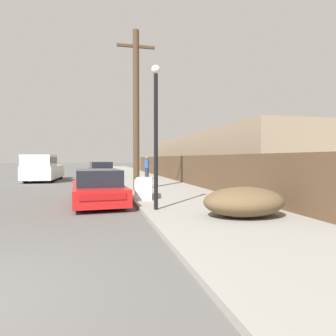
% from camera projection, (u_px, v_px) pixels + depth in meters
% --- Properties ---
extents(sidewalk_curb, '(4.20, 63.00, 0.12)m').
position_uv_depth(sidewalk_curb, '(135.00, 176.00, 27.18)').
color(sidewalk_curb, gray).
rests_on(sidewalk_curb, ground).
extents(discarded_fridge, '(0.93, 1.76, 0.78)m').
position_uv_depth(discarded_fridge, '(144.00, 188.00, 11.53)').
color(discarded_fridge, white).
rests_on(discarded_fridge, sidewalk_curb).
extents(parked_sports_car_red, '(2.04, 4.81, 1.24)m').
position_uv_depth(parked_sports_car_red, '(98.00, 188.00, 10.86)').
color(parked_sports_car_red, red).
rests_on(parked_sports_car_red, ground).
extents(car_parked_mid, '(2.17, 4.79, 1.36)m').
position_uv_depth(car_parked_mid, '(101.00, 171.00, 23.89)').
color(car_parked_mid, '#5B1E19').
rests_on(car_parked_mid, ground).
extents(pickup_truck, '(2.22, 5.91, 1.89)m').
position_uv_depth(pickup_truck, '(43.00, 168.00, 21.40)').
color(pickup_truck, silver).
rests_on(pickup_truck, ground).
extents(utility_pole, '(1.80, 0.30, 7.57)m').
position_uv_depth(utility_pole, '(136.00, 108.00, 14.23)').
color(utility_pole, '#4C3826').
rests_on(utility_pole, sidewalk_curb).
extents(street_lamp, '(0.26, 0.26, 4.25)m').
position_uv_depth(street_lamp, '(156.00, 125.00, 8.79)').
color(street_lamp, black).
rests_on(street_lamp, sidewalk_curb).
extents(brush_pile, '(2.16, 1.61, 0.77)m').
position_uv_depth(brush_pile, '(244.00, 202.00, 7.79)').
color(brush_pile, brown).
rests_on(brush_pile, sidewalk_curb).
extents(wooden_fence, '(0.08, 31.65, 1.68)m').
position_uv_depth(wooden_fence, '(172.00, 168.00, 21.66)').
color(wooden_fence, brown).
rests_on(wooden_fence, sidewalk_curb).
extents(building_right_house, '(6.00, 22.96, 3.54)m').
position_uv_depth(building_right_house, '(220.00, 157.00, 24.96)').
color(building_right_house, gray).
rests_on(building_right_house, ground).
extents(pedestrian, '(0.34, 0.34, 1.69)m').
position_uv_depth(pedestrian, '(147.00, 167.00, 21.86)').
color(pedestrian, '#282D42').
rests_on(pedestrian, sidewalk_curb).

